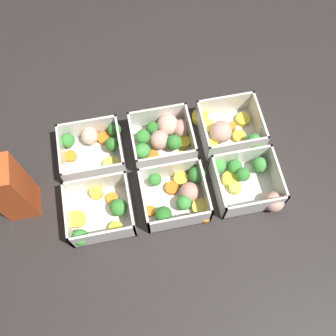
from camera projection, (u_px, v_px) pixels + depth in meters
The scene contains 8 objects.
ground_plane at pixel (168, 172), 0.89m from camera, with size 4.00×4.00×0.00m, color #282321.
container_near_left at pixel (228, 130), 0.91m from camera, with size 0.15×0.14×0.07m.
container_near_center at pixel (163, 137), 0.90m from camera, with size 0.15×0.13×0.07m.
container_near_right at pixel (94, 147), 0.89m from camera, with size 0.14×0.13×0.07m.
container_far_left at pixel (247, 181), 0.86m from camera, with size 0.15×0.16×0.07m.
container_far_center at pixel (179, 195), 0.84m from camera, with size 0.15×0.13×0.07m.
container_far_right at pixel (101, 213), 0.83m from camera, with size 0.14×0.13×0.07m.
juice_carton at pixel (10, 189), 0.78m from camera, with size 0.07×0.07×0.20m.
Camera 1 is at (0.07, 0.34, 0.83)m, focal length 42.00 mm.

